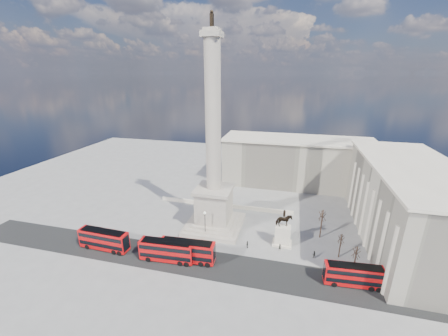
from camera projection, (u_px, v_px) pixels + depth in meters
ground at (209, 236)px, 67.08m from camera, size 180.00×180.00×0.00m
asphalt_road at (218, 266)px, 56.76m from camera, size 120.00×9.00×0.01m
nelsons_column at (214, 180)px, 67.45m from camera, size 14.00×14.00×49.85m
balustrade_wall at (225, 205)px, 81.57m from camera, size 40.00×0.60×1.10m
building_east at (409, 204)px, 62.87m from camera, size 19.00×46.00×18.60m
building_northeast at (296, 162)px, 96.44m from camera, size 51.00×17.00×16.60m
red_bus_a at (167, 251)px, 57.63m from camera, size 11.67×3.34×4.68m
red_bus_b at (188, 251)px, 57.50m from camera, size 11.80×3.29×4.74m
red_bus_c at (354, 275)px, 50.90m from camera, size 10.74×3.22×4.29m
red_bus_d at (447, 295)px, 46.02m from camera, size 11.53×2.79×4.67m
red_bus_e at (104, 239)px, 61.47m from camera, size 11.61×3.08×4.68m
victorian_lamp at (205, 222)px, 65.46m from camera, size 0.59×0.59×6.83m
equestrian_statue at (283, 233)px, 62.86m from camera, size 4.34×3.26×8.96m
bare_tree_near at (357, 252)px, 52.39m from camera, size 1.57×1.57×6.89m
bare_tree_mid at (341, 238)px, 57.95m from camera, size 1.57×1.57×5.97m
bare_tree_far at (323, 215)px, 64.65m from camera, size 1.90×1.90×7.76m
pedestrian_walking at (280, 247)px, 61.43m from camera, size 0.72×0.60×1.70m
pedestrian_standing at (314, 254)px, 59.04m from camera, size 0.97×0.86×1.67m
pedestrian_crossing at (247, 244)px, 62.34m from camera, size 0.61×1.09×1.75m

